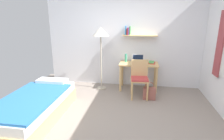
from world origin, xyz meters
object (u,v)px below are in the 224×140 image
at_px(bed, 35,107).
at_px(laptop, 138,61).
at_px(water_bottle, 126,58).
at_px(standing_lamp, 101,35).
at_px(desk_chair, 140,77).
at_px(handbag, 149,93).
at_px(desk, 139,68).
at_px(book_stack, 152,63).

bearing_deg(bed, laptop, 44.79).
height_order(bed, water_bottle, water_bottle).
bearing_deg(standing_lamp, laptop, 7.29).
xyz_separation_m(desk_chair, handbag, (0.24, -0.12, -0.35)).
xyz_separation_m(bed, water_bottle, (1.56, 1.91, 0.59)).
xyz_separation_m(laptop, handbag, (0.31, -0.64, -0.62)).
relative_size(standing_lamp, handbag, 3.76).
distance_m(bed, handbag, 2.50).
xyz_separation_m(desk, laptop, (-0.03, 0.03, 0.20)).
distance_m(standing_lamp, handbag, 1.88).
height_order(standing_lamp, laptop, standing_lamp).
height_order(water_bottle, book_stack, water_bottle).
xyz_separation_m(desk, book_stack, (0.33, 0.04, 0.16)).
distance_m(standing_lamp, water_bottle, 0.91).
relative_size(book_stack, handbag, 0.55).
bearing_deg(water_bottle, desk_chair, -56.33).
xyz_separation_m(water_bottle, handbag, (0.62, -0.69, -0.68)).
height_order(desk_chair, book_stack, desk_chair).
bearing_deg(water_bottle, desk, -12.72).
xyz_separation_m(water_bottle, book_stack, (0.67, -0.04, -0.09)).
bearing_deg(book_stack, standing_lamp, -174.59).
distance_m(desk, laptop, 0.20).
xyz_separation_m(standing_lamp, handbag, (1.26, -0.52, -1.30)).
height_order(desk_chair, handbag, desk_chair).
relative_size(water_bottle, book_stack, 0.93).
relative_size(laptop, water_bottle, 1.35).
bearing_deg(desk, laptop, 131.01).
xyz_separation_m(bed, handbag, (2.18, 1.22, -0.09)).
bearing_deg(bed, handbag, 29.24).
relative_size(desk_chair, water_bottle, 4.06).
xyz_separation_m(desk_chair, laptop, (-0.06, 0.52, 0.28)).
height_order(desk, book_stack, book_stack).
distance_m(standing_lamp, book_stack, 1.50).
relative_size(desk_chair, book_stack, 3.76).
xyz_separation_m(standing_lamp, book_stack, (1.31, 0.12, -0.71)).
xyz_separation_m(desk, standing_lamp, (-0.99, -0.09, 0.87)).
height_order(bed, book_stack, book_stack).
bearing_deg(water_bottle, standing_lamp, -165.38).
height_order(desk, water_bottle, water_bottle).
bearing_deg(book_stack, handbag, -94.50).
height_order(desk, handbag, desk).
distance_m(bed, water_bottle, 2.53).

